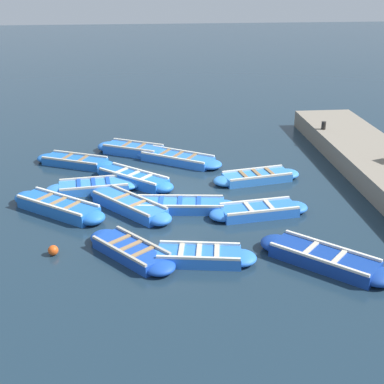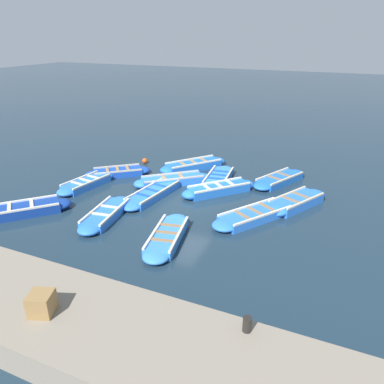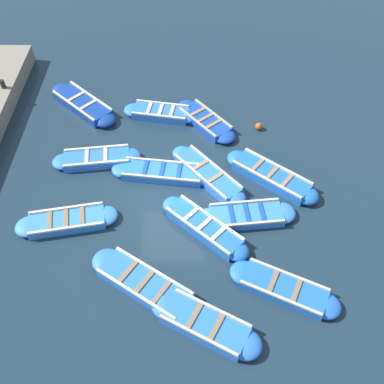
{
  "view_description": "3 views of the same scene",
  "coord_description": "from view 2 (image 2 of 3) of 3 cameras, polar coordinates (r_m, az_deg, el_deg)",
  "views": [
    {
      "loc": [
        0.83,
        17.15,
        7.58
      ],
      "look_at": [
        -0.84,
        0.43,
        0.41
      ],
      "focal_mm": 50.0,
      "sensor_mm": 36.0,
      "label": 1
    },
    {
      "loc": [
        -13.48,
        -6.68,
        6.71
      ],
      "look_at": [
        -0.17,
        -0.82,
        0.45
      ],
      "focal_mm": 35.0,
      "sensor_mm": 36.0,
      "label": 2
    },
    {
      "loc": [
        0.87,
        -10.42,
        12.28
      ],
      "look_at": [
        0.74,
        -0.26,
        0.49
      ],
      "focal_mm": 42.0,
      "sensor_mm": 36.0,
      "label": 3
    }
  ],
  "objects": [
    {
      "name": "boat_mid_row",
      "position": [
        14.71,
        9.6,
        -3.49
      ],
      "size": [
        3.82,
        2.93,
        0.39
      ],
      "color": "blue",
      "rests_on": "ground"
    },
    {
      "name": "ground_plane",
      "position": [
        16.48,
        -2.36,
        -0.78
      ],
      "size": [
        120.0,
        120.0,
        0.0
      ],
      "primitive_type": "plane",
      "color": "#1C303F"
    },
    {
      "name": "wooden_crate",
      "position": [
        9.48,
        -21.95,
        -15.47
      ],
      "size": [
        0.67,
        0.67,
        0.53
      ],
      "primitive_type": "cube",
      "rotation": [
        0.0,
        0.0,
        0.35
      ],
      "color": "olive",
      "rests_on": "quay_wall"
    },
    {
      "name": "boat_end_of_row",
      "position": [
        19.78,
        0.22,
        4.07
      ],
      "size": [
        3.51,
        2.98,
        0.46
      ],
      "color": "blue",
      "rests_on": "ground"
    },
    {
      "name": "boat_centre",
      "position": [
        16.32,
        -24.57,
        -2.53
      ],
      "size": [
        3.45,
        3.29,
        0.44
      ],
      "color": "navy",
      "rests_on": "ground"
    },
    {
      "name": "bollard_north",
      "position": [
        8.56,
        8.4,
        -19.32
      ],
      "size": [
        0.2,
        0.2,
        0.35
      ],
      "primitive_type": "cylinder",
      "color": "black",
      "rests_on": "quay_wall"
    },
    {
      "name": "boat_broadside",
      "position": [
        18.48,
        13.2,
        1.87
      ],
      "size": [
        3.5,
        2.24,
        0.38
      ],
      "color": "blue",
      "rests_on": "ground"
    },
    {
      "name": "boat_near_quay",
      "position": [
        16.14,
        15.58,
        -1.47
      ],
      "size": [
        3.46,
        2.39,
        0.44
      ],
      "color": "blue",
      "rests_on": "ground"
    },
    {
      "name": "boat_bow_out",
      "position": [
        16.53,
        -5.97,
        -0.23
      ],
      "size": [
        3.9,
        1.28,
        0.36
      ],
      "color": "blue",
      "rests_on": "ground"
    },
    {
      "name": "boat_drifting",
      "position": [
        16.83,
        4.13,
        0.43
      ],
      "size": [
        3.19,
        2.94,
        0.44
      ],
      "color": "blue",
      "rests_on": "ground"
    },
    {
      "name": "boat_tucked",
      "position": [
        18.18,
        -15.82,
        1.25
      ],
      "size": [
        3.27,
        1.34,
        0.39
      ],
      "color": "blue",
      "rests_on": "ground"
    },
    {
      "name": "boat_outer_left",
      "position": [
        17.83,
        -2.99,
        1.78
      ],
      "size": [
        3.02,
        3.32,
        0.43
      ],
      "color": "blue",
      "rests_on": "ground"
    },
    {
      "name": "quay_wall",
      "position": [
        10.53,
        -23.55,
        -15.92
      ],
      "size": [
        2.78,
        17.13,
        0.78
      ],
      "color": "gray",
      "rests_on": "ground"
    },
    {
      "name": "boat_inner_gap",
      "position": [
        18.28,
        4.08,
        2.18
      ],
      "size": [
        3.52,
        1.34,
        0.36
      ],
      "color": "#3884E0",
      "rests_on": "ground"
    },
    {
      "name": "boat_outer_right",
      "position": [
        14.96,
        -13.01,
        -3.33
      ],
      "size": [
        3.43,
        1.29,
        0.38
      ],
      "color": "blue",
      "rests_on": "ground"
    },
    {
      "name": "boat_alongside",
      "position": [
        13.1,
        -3.82,
        -6.79
      ],
      "size": [
        3.54,
        1.52,
        0.37
      ],
      "color": "#3884E0",
      "rests_on": "ground"
    },
    {
      "name": "buoy_orange_near",
      "position": [
        20.85,
        -7.2,
        4.74
      ],
      "size": [
        0.29,
        0.29,
        0.29
      ],
      "primitive_type": "sphere",
      "color": "#E05119",
      "rests_on": "ground"
    },
    {
      "name": "boat_far_corner",
      "position": [
        19.27,
        -11.25,
        2.96
      ],
      "size": [
        2.75,
        3.06,
        0.39
      ],
      "color": "#1947B7",
      "rests_on": "ground"
    }
  ]
}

